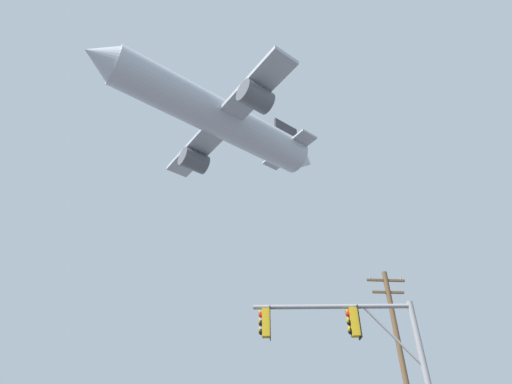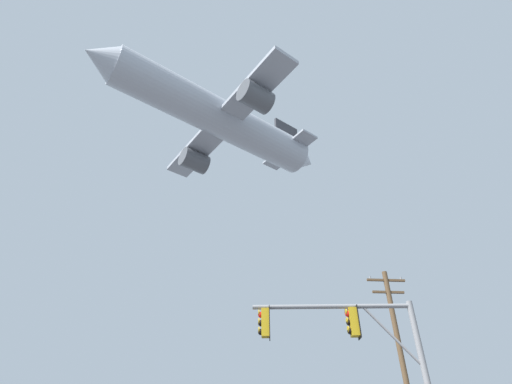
# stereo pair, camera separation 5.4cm
# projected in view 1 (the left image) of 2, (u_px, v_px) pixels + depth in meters

# --- Properties ---
(signal_pole_near) EXTENTS (5.36, 0.76, 5.85)m
(signal_pole_near) POSITION_uv_depth(u_px,v_px,m) (360.00, 347.00, 12.12)
(signal_pole_near) COLOR gray
(signal_pole_near) RESTS_ON ground
(utility_pole) EXTENTS (2.20, 0.28, 10.25)m
(utility_pole) POSITION_uv_depth(u_px,v_px,m) (402.00, 362.00, 19.35)
(utility_pole) COLOR brown
(utility_pole) RESTS_ON ground
(airplane) EXTENTS (27.56, 21.27, 8.31)m
(airplane) POSITION_uv_depth(u_px,v_px,m) (217.00, 118.00, 44.70)
(airplane) COLOR #B7BCC6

